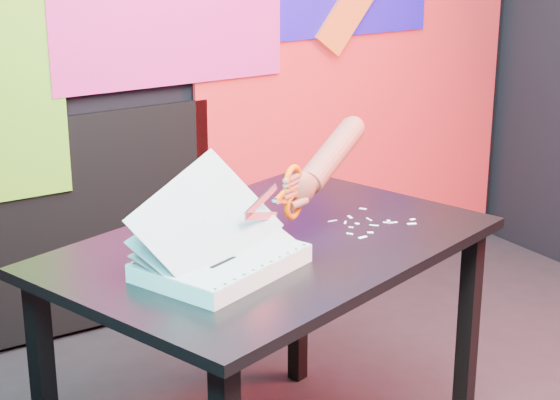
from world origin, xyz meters
TOP-DOWN VIEW (x-y plane):
  - room at (0.00, 0.00)m, footprint 3.01×3.01m
  - backdrop at (0.06, 1.46)m, footprint 2.88×0.05m
  - work_table at (-0.54, 0.26)m, footprint 1.35×1.10m
  - printout_stack at (-0.75, 0.15)m, footprint 0.48×0.40m
  - scissors at (-0.49, 0.25)m, footprint 0.25×0.13m
  - hand_forearm at (-0.30, 0.34)m, footprint 0.38×0.22m
  - paper_clippings at (-0.22, 0.23)m, footprint 0.24×0.21m

SIDE VIEW (x-z plane):
  - work_table at x=-0.54m, z-range 0.28..1.03m
  - paper_clippings at x=-0.22m, z-range 0.75..0.75m
  - printout_stack at x=-0.75m, z-range 0.63..0.92m
  - scissors at x=-0.49m, z-range 0.80..0.96m
  - hand_forearm at x=-0.30m, z-range 0.83..1.02m
  - backdrop at x=0.06m, z-range -0.08..2.00m
  - room at x=0.00m, z-range 0.00..2.71m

